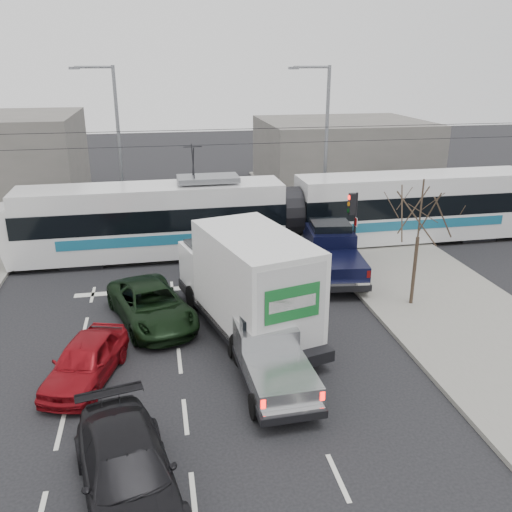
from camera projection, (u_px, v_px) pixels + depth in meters
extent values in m
plane|color=black|center=(231.00, 356.00, 18.01)|extent=(120.00, 120.00, 0.00)
cube|color=gray|center=(478.00, 330.00, 19.53)|extent=(6.00, 60.00, 0.15)
cube|color=#33302D|center=(203.00, 255.00, 27.24)|extent=(60.00, 1.60, 0.03)
cube|color=slate|center=(342.00, 154.00, 41.39)|extent=(12.00, 10.00, 5.00)
cylinder|color=#47382B|center=(414.00, 271.00, 21.10)|extent=(0.14, 0.14, 2.75)
cylinder|color=#47382B|center=(421.00, 209.00, 20.25)|extent=(0.07, 0.07, 2.25)
cylinder|color=black|center=(354.00, 232.00, 24.48)|extent=(0.12, 0.12, 3.60)
cube|color=black|center=(352.00, 204.00, 24.00)|extent=(0.28, 0.28, 0.95)
cylinder|color=#FF0C07|center=(349.00, 197.00, 23.88)|extent=(0.06, 0.20, 0.20)
cylinder|color=orange|center=(349.00, 204.00, 23.98)|extent=(0.06, 0.20, 0.20)
cylinder|color=#05330C|center=(348.00, 211.00, 24.08)|extent=(0.06, 0.20, 0.20)
cube|color=white|center=(356.00, 222.00, 24.17)|extent=(0.02, 0.30, 0.40)
cylinder|color=slate|center=(326.00, 149.00, 30.70)|extent=(0.20, 0.20, 9.00)
cylinder|color=slate|center=(312.00, 67.00, 29.02)|extent=(2.00, 0.14, 0.14)
cube|color=slate|center=(294.00, 68.00, 28.87)|extent=(0.55, 0.25, 0.14)
cylinder|color=slate|center=(120.00, 149.00, 30.56)|extent=(0.20, 0.20, 9.00)
cylinder|color=slate|center=(94.00, 67.00, 28.89)|extent=(2.00, 0.14, 0.14)
cube|color=slate|center=(74.00, 68.00, 28.73)|extent=(0.55, 0.25, 0.14)
cylinder|color=black|center=(199.00, 145.00, 25.37)|extent=(60.00, 0.03, 0.03)
cylinder|color=black|center=(199.00, 130.00, 25.13)|extent=(60.00, 0.03, 0.03)
cube|color=silver|center=(154.00, 238.00, 26.66)|extent=(12.69, 2.82, 1.53)
cube|color=black|center=(153.00, 215.00, 26.26)|extent=(12.75, 2.85, 1.05)
cube|color=silver|center=(151.00, 196.00, 25.93)|extent=(12.69, 2.72, 0.98)
cube|color=#185D7B|center=(154.00, 241.00, 25.33)|extent=(8.86, 0.14, 0.49)
cube|color=silver|center=(413.00, 222.00, 29.20)|extent=(12.69, 2.82, 1.53)
cube|color=black|center=(415.00, 201.00, 28.80)|extent=(12.75, 2.85, 1.05)
cube|color=silver|center=(417.00, 183.00, 28.48)|extent=(12.69, 2.72, 0.98)
cube|color=#185D7B|center=(425.00, 224.00, 27.87)|extent=(8.86, 0.14, 0.49)
cylinder|color=black|center=(290.00, 211.00, 27.60)|extent=(1.02, 2.56, 2.55)
cube|color=slate|center=(208.00, 179.00, 26.20)|extent=(2.97, 1.63, 0.25)
cube|color=black|center=(84.00, 258.00, 26.31)|extent=(1.99, 2.28, 0.35)
cube|color=black|center=(250.00, 248.00, 27.84)|extent=(1.99, 2.28, 0.35)
cube|color=black|center=(327.00, 242.00, 28.60)|extent=(1.99, 2.28, 0.35)
cube|color=black|center=(468.00, 233.00, 30.12)|extent=(1.99, 2.28, 0.35)
cube|color=black|center=(270.00, 366.00, 16.44)|extent=(2.04, 5.35, 0.23)
cube|color=#A4A6A8|center=(263.00, 333.00, 17.09)|extent=(1.87, 2.29, 1.05)
cube|color=black|center=(262.00, 316.00, 16.99)|extent=(1.61, 1.65, 0.50)
cube|color=#A4A6A8|center=(254.00, 321.00, 18.33)|extent=(1.77, 1.02, 0.50)
cube|color=#A4A6A8|center=(280.00, 377.00, 15.25)|extent=(1.88, 2.45, 0.59)
cube|color=silver|center=(294.00, 413.00, 14.08)|extent=(1.68, 0.23, 0.16)
cube|color=#FF0C07|center=(263.00, 404.00, 13.89)|extent=(0.13, 0.08, 0.26)
cube|color=#FF0C07|center=(322.00, 396.00, 14.23)|extent=(0.13, 0.08, 0.26)
cylinder|color=black|center=(233.00, 346.00, 17.86)|extent=(0.28, 0.74, 0.73)
cylinder|color=black|center=(282.00, 341.00, 18.21)|extent=(0.28, 0.74, 0.73)
cylinder|color=black|center=(255.00, 407.00, 14.76)|extent=(0.28, 0.74, 0.73)
cylinder|color=black|center=(314.00, 399.00, 15.11)|extent=(0.28, 0.74, 0.73)
cube|color=black|center=(246.00, 315.00, 19.56)|extent=(4.49, 8.08, 0.38)
cube|color=white|center=(216.00, 265.00, 21.72)|extent=(2.88, 2.41, 1.75)
cube|color=black|center=(214.00, 248.00, 21.62)|extent=(2.40, 1.73, 0.66)
cube|color=silver|center=(255.00, 281.00, 18.36)|extent=(3.86, 5.71, 3.23)
cube|color=silver|center=(292.00, 311.00, 16.16)|extent=(2.25, 0.64, 2.84)
cube|color=#166027|center=(293.00, 304.00, 16.02)|extent=(1.78, 0.49, 1.10)
cube|color=black|center=(294.00, 365.00, 16.53)|extent=(2.36, 0.86, 0.20)
cylinder|color=black|center=(193.00, 298.00, 21.22)|extent=(0.57, 1.04, 0.99)
cylinder|color=black|center=(247.00, 288.00, 22.14)|extent=(0.57, 1.04, 0.99)
cylinder|color=black|center=(241.00, 350.00, 17.29)|extent=(0.60, 1.14, 1.09)
cylinder|color=black|center=(303.00, 335.00, 18.22)|extent=(0.60, 1.14, 1.09)
cube|color=black|center=(333.00, 265.00, 24.28)|extent=(2.60, 5.62, 0.27)
cube|color=black|center=(330.00, 242.00, 24.93)|extent=(2.21, 2.48, 1.25)
cube|color=black|center=(330.00, 228.00, 24.81)|extent=(1.88, 1.81, 0.60)
cube|color=black|center=(324.00, 239.00, 26.24)|extent=(2.01, 1.18, 0.60)
cube|color=black|center=(340.00, 266.00, 23.01)|extent=(2.23, 2.65, 0.71)
cube|color=silver|center=(347.00, 285.00, 21.78)|extent=(1.86, 0.40, 0.20)
cube|color=#590505|center=(325.00, 275.00, 21.69)|extent=(0.16, 0.10, 0.30)
cube|color=#590505|center=(369.00, 274.00, 21.81)|extent=(0.16, 0.10, 0.30)
cylinder|color=black|center=(307.00, 256.00, 25.90)|extent=(0.40, 0.90, 0.87)
cylinder|color=black|center=(345.00, 255.00, 26.03)|extent=(0.40, 0.90, 0.87)
cylinder|color=black|center=(320.00, 284.00, 22.64)|extent=(0.40, 0.90, 0.87)
cylinder|color=black|center=(363.00, 283.00, 22.77)|extent=(0.40, 0.90, 0.87)
imported|color=black|center=(151.00, 305.00, 20.09)|extent=(3.73, 5.54, 1.41)
imported|color=maroon|center=(85.00, 361.00, 16.42)|extent=(2.72, 4.29, 1.36)
imported|color=black|center=(127.00, 472.00, 11.94)|extent=(3.01, 5.26, 1.44)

